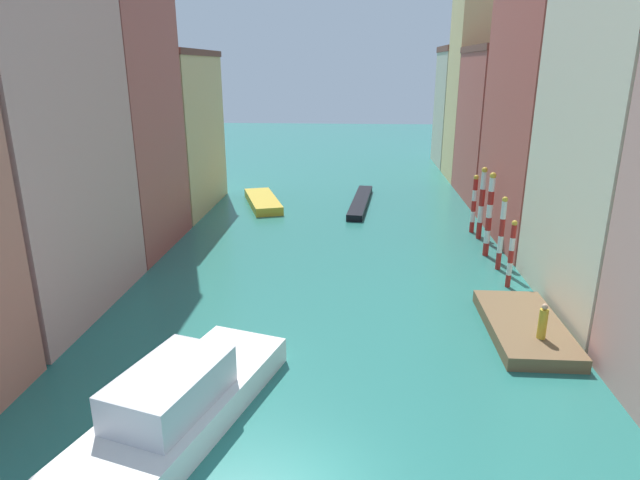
% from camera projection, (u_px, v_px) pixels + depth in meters
% --- Properties ---
extents(ground_plane, '(154.00, 154.00, 0.00)m').
position_uv_depth(ground_plane, '(337.00, 233.00, 38.76)').
color(ground_plane, '#28756B').
extents(building_left_2, '(8.11, 9.06, 19.59)m').
position_uv_depth(building_left_2, '(96.00, 94.00, 33.17)').
color(building_left_2, '#B25147').
rests_on(building_left_2, ground).
extents(building_left_3, '(8.11, 11.36, 12.68)m').
position_uv_depth(building_left_3, '(160.00, 132.00, 44.01)').
color(building_left_3, '#DBB77A').
rests_on(building_left_3, ground).
extents(building_right_2, '(8.11, 12.12, 19.05)m').
position_uv_depth(building_right_2, '(568.00, 97.00, 34.86)').
color(building_right_2, '#B25147').
rests_on(building_right_2, ground).
extents(building_right_3, '(8.11, 11.07, 13.11)m').
position_uv_depth(building_right_3, '(513.00, 125.00, 47.06)').
color(building_right_3, '#B25147').
rests_on(building_right_3, ground).
extents(building_right_4, '(8.11, 7.36, 21.80)m').
position_uv_depth(building_right_4, '(493.00, 72.00, 54.42)').
color(building_right_4, '#DBB77A').
rests_on(building_right_4, ground).
extents(building_right_5, '(8.11, 8.78, 13.64)m').
position_uv_depth(building_right_5, '(473.00, 107.00, 63.72)').
color(building_right_5, '#BCB299').
rests_on(building_right_5, ground).
extents(waterfront_dock, '(3.20, 6.76, 0.59)m').
position_uv_depth(waterfront_dock, '(524.00, 327.00, 24.27)').
color(waterfront_dock, brown).
rests_on(waterfront_dock, ground).
extents(person_on_dock, '(0.36, 0.36, 1.57)m').
position_uv_depth(person_on_dock, '(543.00, 322.00, 22.43)').
color(person_on_dock, gold).
rests_on(person_on_dock, waterfront_dock).
extents(mooring_pole_0, '(0.30, 0.30, 3.76)m').
position_uv_depth(mooring_pole_0, '(511.00, 253.00, 28.83)').
color(mooring_pole_0, red).
rests_on(mooring_pole_0, ground).
extents(mooring_pole_1, '(0.33, 0.33, 4.40)m').
position_uv_depth(mooring_pole_1, '(501.00, 233.00, 31.28)').
color(mooring_pole_1, red).
rests_on(mooring_pole_1, ground).
extents(mooring_pole_2, '(0.39, 0.39, 5.33)m').
position_uv_depth(mooring_pole_2, '(489.00, 214.00, 33.46)').
color(mooring_pole_2, red).
rests_on(mooring_pole_2, ground).
extents(mooring_pole_3, '(0.39, 0.39, 5.02)m').
position_uv_depth(mooring_pole_3, '(482.00, 203.00, 36.87)').
color(mooring_pole_3, red).
rests_on(mooring_pole_3, ground).
extents(mooring_pole_4, '(0.35, 0.35, 4.20)m').
position_uv_depth(mooring_pole_4, '(474.00, 203.00, 38.41)').
color(mooring_pole_4, red).
rests_on(mooring_pole_4, ground).
extents(vaporetto_white, '(6.21, 11.29, 2.32)m').
position_uv_depth(vaporetto_white, '(173.00, 410.00, 17.52)').
color(vaporetto_white, white).
rests_on(vaporetto_white, ground).
extents(gondola_black, '(2.28, 10.99, 0.53)m').
position_uv_depth(gondola_black, '(361.00, 202.00, 46.62)').
color(gondola_black, black).
rests_on(gondola_black, ground).
extents(motorboat_0, '(4.52, 7.96, 0.70)m').
position_uv_depth(motorboat_0, '(263.00, 201.00, 46.46)').
color(motorboat_0, gold).
rests_on(motorboat_0, ground).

